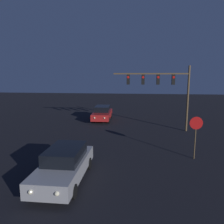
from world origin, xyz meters
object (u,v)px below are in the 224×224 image
at_px(car_near, 65,164).
at_px(car_far, 102,113).
at_px(stop_sign, 196,129).
at_px(traffic_signal_mast, 163,85).

distance_m(car_near, car_far, 14.34).
xyz_separation_m(car_far, stop_sign, (7.34, -10.79, 1.02)).
distance_m(car_far, stop_sign, 13.09).
bearing_deg(car_near, traffic_signal_mast, -118.74).
bearing_deg(stop_sign, car_far, 124.22).
relative_size(car_far, stop_sign, 1.87).
height_order(car_far, traffic_signal_mast, traffic_signal_mast).
distance_m(traffic_signal_mast, stop_sign, 7.35).
bearing_deg(car_near, car_far, -88.44).
bearing_deg(stop_sign, car_near, -152.70).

